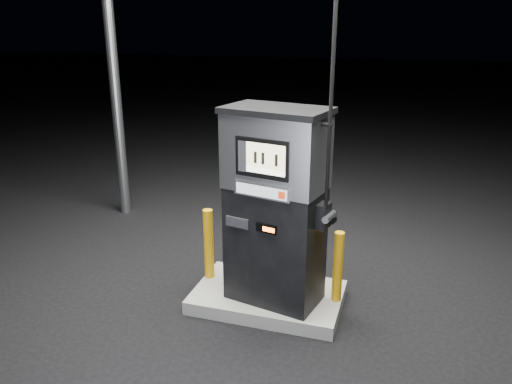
% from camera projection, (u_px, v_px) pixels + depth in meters
% --- Properties ---
extents(ground, '(80.00, 80.00, 0.00)m').
position_uv_depth(ground, '(268.00, 303.00, 5.52)').
color(ground, black).
rests_on(ground, ground).
extents(pump_island, '(1.60, 1.00, 0.15)m').
position_uv_depth(pump_island, '(268.00, 297.00, 5.50)').
color(pump_island, slate).
rests_on(pump_island, ground).
extents(fuel_dispenser, '(1.17, 0.80, 4.23)m').
position_uv_depth(fuel_dispenser, '(276.00, 206.00, 5.02)').
color(fuel_dispenser, black).
rests_on(fuel_dispenser, pump_island).
extents(bollard_left, '(0.14, 0.14, 0.82)m').
position_uv_depth(bollard_left, '(209.00, 244.00, 5.66)').
color(bollard_left, orange).
rests_on(bollard_left, pump_island).
extents(bollard_right, '(0.13, 0.13, 0.78)m').
position_uv_depth(bollard_right, '(338.00, 267.00, 5.18)').
color(bollard_right, orange).
rests_on(bollard_right, pump_island).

